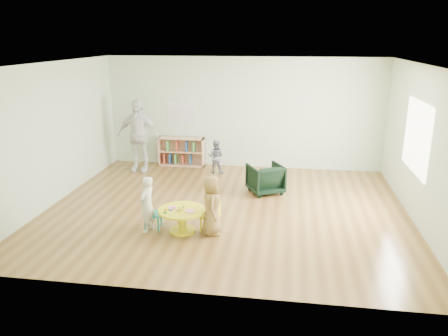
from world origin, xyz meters
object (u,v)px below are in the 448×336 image
Objects in this scene: toddler at (216,157)px; adult_caretaker at (138,136)px; armchair at (265,179)px; activity_table at (182,216)px; kid_chair_right at (212,216)px; bookshelf at (181,152)px; child_left at (147,204)px; kid_chair_left at (151,213)px; child_right at (212,205)px.

adult_caretaker is (-1.94, -0.09, 0.49)m from toddler.
toddler is at bearing -71.53° from armchair.
activity_table is 0.45× the size of adult_caretaker.
kid_chair_right is at bearing 102.45° from toddler.
kid_chair_right is at bearing -53.80° from adult_caretaker.
bookshelf is 2.94m from armchair.
adult_caretaker reaches higher than child_left.
child_left is at bearing 22.46° from armchair.
kid_chair_left is 0.52× the size of child_right.
kid_chair_right is at bearing -0.29° from child_right.
kid_chair_left is 0.25m from child_left.
kid_chair_left is at bearing 113.61° from kid_chair_right.
kid_chair_right is 0.54× the size of child_left.
adult_caretaker is at bearing 25.22° from child_right.
armchair is at bearing 0.89° from kid_chair_right.
armchair is at bearing -37.85° from bookshelf.
activity_table is at bearing 80.41° from kid_chair_left.
adult_caretaker is at bearing -143.95° from child_left.
armchair is 0.83× the size of toddler.
child_left is (-0.01, -0.13, 0.21)m from kid_chair_left.
toddler reaches higher than kid_chair_right.
activity_table is at bearing 31.57° from armchair.
kid_chair_left is at bearing 84.24° from toddler.
bookshelf is 1.72× the size of armchair.
toddler is (0.01, 3.46, 0.13)m from activity_table.
bookshelf is 1.20× the size of child_left.
child_right is at bearing -69.11° from bookshelf.
kid_chair_left is at bearing -83.79° from bookshelf.
activity_table is at bearing 78.41° from child_right.
activity_table is 0.51m from kid_chair_right.
child_right is at bearing -54.41° from adult_caretaker.
bookshelf is at bearing -65.60° from armchair.
child_right is 4.19m from adult_caretaker.
adult_caretaker is (-2.44, 3.27, 0.62)m from kid_chair_right.
adult_caretaker reaches higher than child_right.
child_left is at bearing 120.41° from kid_chair_right.
child_left is at bearing 82.56° from child_right.
toddler is at bearing -28.59° from bookshelf.
child_right reaches higher than activity_table.
child_left is 1.12m from child_right.
activity_table is 3.46m from toddler.
adult_caretaker is at bearing -47.33° from armchair.
adult_caretaker reaches higher than activity_table.
kid_chair_right is (0.51, 0.09, 0.00)m from activity_table.
adult_caretaker is at bearing -144.95° from bookshelf.
bookshelf is 4.11m from child_left.
bookshelf is 1.16m from toddler.
bookshelf is at bearing 42.88° from kid_chair_right.
adult_caretaker reaches higher than kid_chair_right.
activity_table is 0.58m from kid_chair_left.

